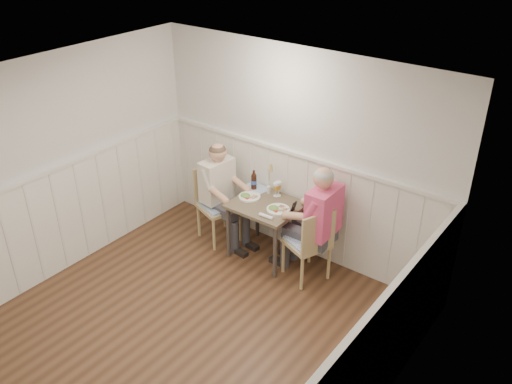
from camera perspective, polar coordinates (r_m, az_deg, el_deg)
ground_plane at (r=5.80m, az=-8.69°, el=-15.61°), size 4.50×4.50×0.00m
room_shell at (r=4.87m, az=-9.99°, el=-2.69°), size 4.04×4.54×2.60m
wainscot at (r=5.73m, az=-4.33°, el=-6.94°), size 4.00×4.49×1.34m
dining_table at (r=6.60m, az=1.05°, el=-2.07°), size 0.81×0.70×0.75m
chair_right at (r=6.30m, az=5.70°, el=-5.20°), size 0.59×0.59×0.96m
chair_left at (r=7.05m, az=-4.19°, el=-0.94°), size 0.60×0.60×0.99m
man_in_pink at (r=6.32m, az=6.64°, el=-4.14°), size 0.67×0.47×1.45m
diner_cream at (r=7.00m, az=-3.81°, el=-0.80°), size 0.67×0.47×1.38m
plate_man at (r=6.41m, az=2.26°, el=-1.74°), size 0.28×0.28×0.07m
plate_diner at (r=6.67m, az=-0.83°, el=-0.41°), size 0.27×0.27×0.07m
beer_glass_a at (r=6.66m, az=2.38°, el=0.60°), size 0.08×0.08×0.19m
beer_glass_b at (r=6.65m, az=2.12°, el=0.49°), size 0.07×0.07×0.18m
beer_bottle at (r=6.82m, az=-0.23°, el=1.19°), size 0.07×0.07×0.26m
rolled_napkin at (r=6.26m, az=1.08°, el=-2.57°), size 0.18×0.05×0.04m
grass_vase at (r=6.69m, az=1.36°, el=1.38°), size 0.05×0.05×0.44m
gingham_mat at (r=6.88m, az=-0.06°, el=0.41°), size 0.36×0.31×0.01m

